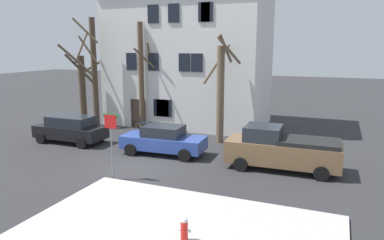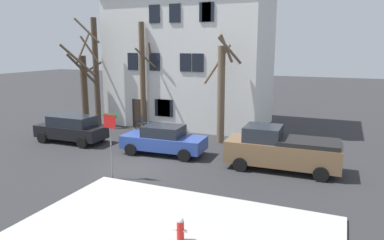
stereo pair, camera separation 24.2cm
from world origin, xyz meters
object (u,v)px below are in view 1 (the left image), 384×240
object	(u,v)px
building_main	(188,49)
tree_bare_near	(82,87)
tree_bare_end	(221,90)
pickup_truck_brown	(282,149)
tree_bare_far	(142,75)
car_black_wagon	(71,129)
fire_hydrant	(184,229)
street_sign_pole	(111,134)
tree_bare_mid	(94,71)
car_blue_sedan	(164,140)
bicycle_leaning	(144,126)

from	to	relation	value
building_main	tree_bare_near	distance (m)	8.35
building_main	tree_bare_end	world-z (taller)	building_main
building_main	pickup_truck_brown	size ratio (longest dim) A/B	2.25
building_main	tree_bare_far	world-z (taller)	building_main
tree_bare_near	tree_bare_far	xyz separation A→B (m)	(4.68, 0.64, 1.02)
car_black_wagon	fire_hydrant	distance (m)	13.85
building_main	tree_bare_end	xyz separation A→B (m)	(4.10, -4.70, -2.39)
tree_bare_near	fire_hydrant	distance (m)	18.59
street_sign_pole	fire_hydrant	bearing A→B (deg)	-36.41
fire_hydrant	tree_bare_mid	bearing A→B (deg)	135.12
fire_hydrant	tree_bare_end	bearing A→B (deg)	102.77
tree_bare_mid	tree_bare_far	size ratio (longest dim) A/B	1.05
tree_bare_far	tree_bare_near	bearing A→B (deg)	-172.18
car_blue_sedan	tree_bare_mid	bearing A→B (deg)	150.88
car_blue_sedan	pickup_truck_brown	distance (m)	6.40
tree_bare_far	pickup_truck_brown	world-z (taller)	tree_bare_far
building_main	tree_bare_mid	world-z (taller)	building_main
tree_bare_far	car_black_wagon	xyz separation A→B (m)	(-2.27, -4.93, -3.04)
car_blue_sedan	tree_bare_end	bearing A→B (deg)	59.68
tree_bare_end	car_black_wagon	size ratio (longest dim) A/B	1.47
tree_bare_end	car_black_wagon	world-z (taller)	tree_bare_end
tree_bare_mid	street_sign_pole	size ratio (longest dim) A/B	2.63
tree_bare_end	car_blue_sedan	xyz separation A→B (m)	(-2.10, -3.59, -2.43)
tree_bare_end	pickup_truck_brown	bearing A→B (deg)	-40.70
tree_bare_far	tree_bare_end	xyz separation A→B (m)	(6.25, -1.40, -0.68)
tree_bare_end	pickup_truck_brown	xyz separation A→B (m)	(4.29, -3.69, -2.24)
tree_bare_near	tree_bare_far	world-z (taller)	tree_bare_far
fire_hydrant	car_blue_sedan	bearing A→B (deg)	120.37
tree_bare_far	tree_bare_end	distance (m)	6.44
car_black_wagon	pickup_truck_brown	xyz separation A→B (m)	(12.81, -0.16, 0.13)
tree_bare_end	car_black_wagon	distance (m)	9.52
car_black_wagon	tree_bare_near	bearing A→B (deg)	119.30
tree_bare_near	tree_bare_far	size ratio (longest dim) A/B	0.81
tree_bare_end	fire_hydrant	distance (m)	12.32
tree_bare_near	fire_hydrant	world-z (taller)	tree_bare_near
street_sign_pole	tree_bare_end	bearing A→B (deg)	72.80
tree_bare_mid	street_sign_pole	world-z (taller)	tree_bare_mid
tree_bare_near	car_black_wagon	xyz separation A→B (m)	(2.41, -4.29, -2.03)
pickup_truck_brown	fire_hydrant	xyz separation A→B (m)	(-1.64, -8.02, -0.50)
tree_bare_near	fire_hydrant	xyz separation A→B (m)	(13.58, -12.47, -2.40)
tree_bare_mid	car_black_wagon	bearing A→B (deg)	-73.08
tree_bare_near	car_blue_sedan	bearing A→B (deg)	-26.23
car_blue_sedan	pickup_truck_brown	bearing A→B (deg)	-0.89
pickup_truck_brown	fire_hydrant	distance (m)	8.20
building_main	street_sign_pole	world-z (taller)	building_main
fire_hydrant	street_sign_pole	world-z (taller)	street_sign_pole
building_main	pickup_truck_brown	world-z (taller)	building_main
tree_bare_end	street_sign_pole	size ratio (longest dim) A/B	2.20
tree_bare_far	fire_hydrant	size ratio (longest dim) A/B	10.09
bicycle_leaning	car_black_wagon	bearing A→B (deg)	-120.96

